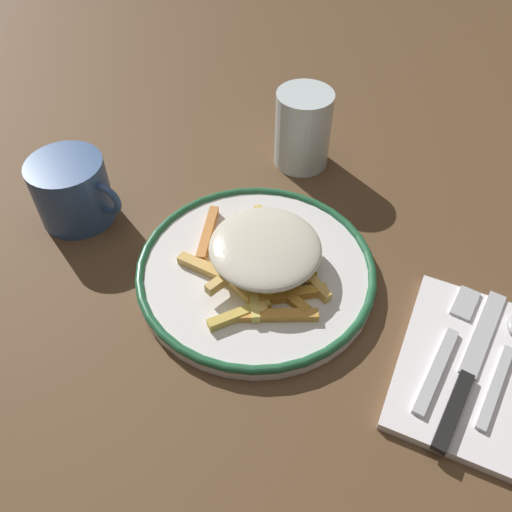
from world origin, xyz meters
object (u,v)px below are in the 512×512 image
knife (466,378)px  spoon (510,348)px  water_glass (303,129)px  fries_heap (263,254)px  napkin (469,368)px  coffee_mug (73,190)px  plate (256,270)px  fork (447,345)px

knife → spoon: spoon is taller
knife → water_glass: size_ratio=1.90×
fries_heap → spoon: bearing=0.7°
fries_heap → spoon: 0.28m
napkin → coffee_mug: coffee_mug is taller
plate → knife: bearing=-10.5°
fries_heap → coffee_mug: 0.26m
napkin → knife: knife is taller
coffee_mug → spoon: bearing=0.6°
plate → napkin: 0.25m
water_glass → fries_heap: bearing=-80.5°
knife → plate: bearing=169.5°
fries_heap → water_glass: size_ratio=1.84×
knife → spoon: 0.06m
knife → water_glass: bearing=135.5°
spoon → napkin: bearing=-133.7°
knife → spoon: (0.04, 0.05, 0.00)m
coffee_mug → fork: bearing=-2.0°
napkin → spoon: (0.03, 0.03, 0.01)m
fries_heap → coffee_mug: coffee_mug is taller
fork → coffee_mug: coffee_mug is taller
water_glass → coffee_mug: water_glass is taller
plate → spoon: same height
spoon → fries_heap: bearing=-179.3°
napkin → fork: size_ratio=1.13×
spoon → coffee_mug: size_ratio=1.25×
fork → coffee_mug: bearing=178.0°
fork → knife: 0.04m
fork → water_glass: size_ratio=1.60×
plate → fork: 0.23m
water_glass → coffee_mug: (-0.22, -0.23, -0.01)m
napkin → knife: bearing=-97.7°
fries_heap → fork: bearing=-5.0°
fries_heap → fork: fries_heap is taller
plate → fork: plate is taller
coffee_mug → fries_heap: bearing=0.6°
water_glass → spoon: bearing=-35.1°
fork → water_glass: bearing=136.3°
fries_heap → coffee_mug: (-0.26, -0.00, 0.01)m
napkin → water_glass: 0.38m
plate → napkin: (0.25, -0.03, -0.01)m
plate → coffee_mug: size_ratio=2.30×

